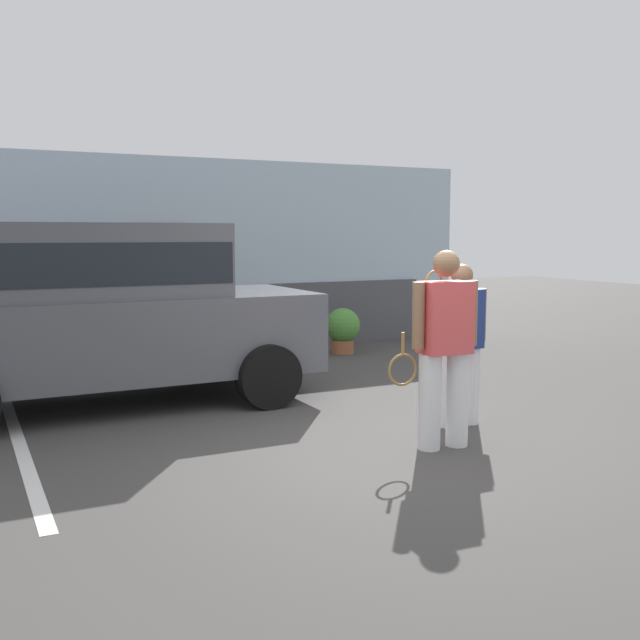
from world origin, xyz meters
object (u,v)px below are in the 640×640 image
at_px(parked_suv, 98,305).
at_px(tennis_player_man, 444,347).
at_px(potted_plant_by_porch, 343,328).
at_px(tennis_player_woman, 460,342).

bearing_deg(parked_suv, tennis_player_man, -51.04).
xyz_separation_m(tennis_player_man, potted_plant_by_porch, (1.69, 5.06, -0.52)).
bearing_deg(tennis_player_man, potted_plant_by_porch, -105.31).
bearing_deg(tennis_player_woman, potted_plant_by_porch, -104.33).
relative_size(parked_suv, tennis_player_woman, 2.81).
relative_size(parked_suv, tennis_player_man, 2.56).
relative_size(tennis_player_man, tennis_player_woman, 1.09).
height_order(tennis_player_man, tennis_player_woman, tennis_player_man).
height_order(parked_suv, potted_plant_by_porch, parked_suv).
bearing_deg(potted_plant_by_porch, tennis_player_woman, -103.49).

